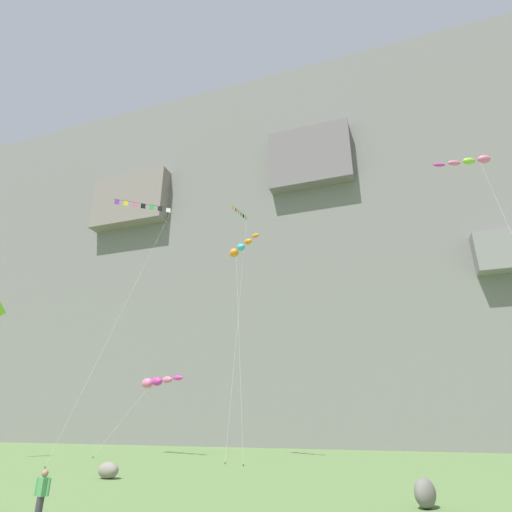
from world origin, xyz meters
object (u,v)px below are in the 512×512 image
at_px(kite_windsock_mid_center, 470,161).
at_px(kite_windsock_high_left, 156,382).
at_px(boulder_foreground_right, 425,493).
at_px(spectator_watching_right, 41,496).
at_px(boulder_foreground_left, 108,470).
at_px(kite_banner_upper_mid, 239,241).
at_px(kite_windsock_mid_right, 240,248).
at_px(kite_banner_high_center, 141,215).

xyz_separation_m(kite_windsock_mid_center, kite_windsock_high_left, (-31.26, 1.99, -17.80)).
bearing_deg(boulder_foreground_right, kite_windsock_high_left, 142.66).
height_order(spectator_watching_right, kite_windsock_mid_center, kite_windsock_mid_center).
distance_m(boulder_foreground_right, spectator_watching_right, 13.69).
distance_m(boulder_foreground_left, boulder_foreground_right, 17.10).
bearing_deg(kite_banner_upper_mid, spectator_watching_right, -85.64).
bearing_deg(boulder_foreground_left, kite_windsock_mid_center, 27.12).
relative_size(kite_banner_upper_mid, kite_windsock_mid_right, 1.17).
xyz_separation_m(boulder_foreground_right, kite_windsock_mid_center, (7.96, 15.79, 23.88)).
xyz_separation_m(kite_banner_upper_mid, kite_windsock_mid_center, (21.35, 1.51, 5.32)).
height_order(kite_windsock_mid_right, kite_windsock_mid_center, kite_windsock_mid_center).
distance_m(kite_banner_upper_mid, kite_banner_high_center, 9.79).
height_order(boulder_foreground_right, kite_banner_upper_mid, kite_banner_upper_mid).
distance_m(boulder_foreground_right, kite_banner_upper_mid, 26.98).
xyz_separation_m(boulder_foreground_left, kite_windsock_high_left, (-6.49, 14.68, 6.18)).
distance_m(boulder_foreground_right, kite_windsock_mid_center, 29.72).
distance_m(kite_windsock_mid_center, kite_windsock_high_left, 36.03).
relative_size(boulder_foreground_left, kite_banner_high_center, 0.07).
bearing_deg(boulder_foreground_left, kite_banner_high_center, 125.64).
height_order(kite_banner_upper_mid, kite_banner_high_center, kite_banner_high_center).
bearing_deg(kite_windsock_high_left, kite_banner_upper_mid, -19.43).
xyz_separation_m(spectator_watching_right, kite_windsock_mid_center, (19.73, 22.77, 23.54)).
bearing_deg(kite_banner_upper_mid, kite_windsock_mid_right, 85.48).
bearing_deg(kite_banner_high_center, kite_windsock_high_left, 99.24).
height_order(kite_windsock_mid_right, kite_windsock_high_left, kite_windsock_mid_right).
relative_size(boulder_foreground_right, kite_banner_upper_mid, 0.06).
bearing_deg(kite_windsock_mid_right, boulder_foreground_right, -47.63).
height_order(boulder_foreground_right, kite_banner_high_center, kite_banner_high_center).
height_order(boulder_foreground_left, kite_windsock_mid_center, kite_windsock_mid_center).
distance_m(kite_windsock_mid_right, kite_windsock_high_left, 15.78).
relative_size(boulder_foreground_left, kite_banner_upper_mid, 0.07).
relative_size(spectator_watching_right, kite_banner_high_center, 0.07).
height_order(boulder_foreground_right, spectator_watching_right, spectator_watching_right).
height_order(spectator_watching_right, kite_windsock_mid_right, kite_windsock_mid_right).
bearing_deg(boulder_foreground_left, spectator_watching_right, -63.42).
xyz_separation_m(boulder_foreground_left, spectator_watching_right, (5.05, -10.09, 0.43)).
relative_size(spectator_watching_right, kite_banner_upper_mid, 0.07).
distance_m(boulder_foreground_left, spectator_watching_right, 11.29).
xyz_separation_m(kite_banner_upper_mid, kite_windsock_high_left, (-9.91, 3.50, -12.48)).
relative_size(spectator_watching_right, kite_windsock_mid_center, 0.06).
distance_m(boulder_foreground_right, kite_windsock_high_left, 29.94).
xyz_separation_m(spectator_watching_right, kite_banner_upper_mid, (-1.62, 21.27, 18.22)).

